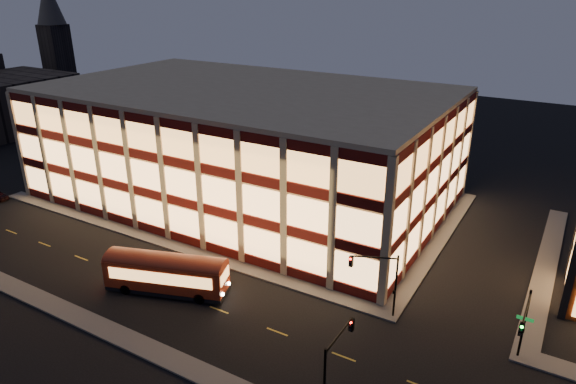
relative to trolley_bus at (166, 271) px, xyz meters
The scene contains 12 objects.
ground 7.57m from the trolley_bus, 124.22° to the left, with size 200.00×200.00×0.00m, color black.
sidewalk_office_south 10.18m from the trolley_bus, 135.31° to the left, with size 54.00×2.00×0.15m, color #514F4C.
sidewalk_office_east 29.86m from the trolley_bus, 50.59° to the left, with size 2.00×30.00×0.15m, color #514F4C.
sidewalk_tower_west 37.79m from the trolley_bus, 37.58° to the left, with size 2.00×30.00×0.15m, color #514F4C.
sidewalk_near 8.35m from the trolley_bus, 120.34° to the right, with size 100.00×2.00×0.15m, color #514F4C.
office_building 24.52m from the trolley_bus, 106.99° to the left, with size 50.45×30.45×14.50m.
church_tower 87.49m from the trolley_bus, 148.16° to the left, with size 5.00×5.00×18.00m, color #2D2621.
church_spire 89.68m from the trolley_bus, 148.16° to the left, with size 6.00×6.00×10.00m, color #4C473F.
traffic_signal_far 19.27m from the trolley_bus, 19.03° to the left, with size 3.79×1.87×6.00m.
traffic_signal_right 29.97m from the trolley_bus, 10.39° to the left, with size 1.20×4.37×6.00m.
traffic_signal_near 20.15m from the trolley_bus, 14.49° to the right, with size 0.32×4.45×6.00m.
trolley_bus is the anchor object (origin of this frame).
Camera 1 is at (34.32, -35.41, 26.72)m, focal length 32.00 mm.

